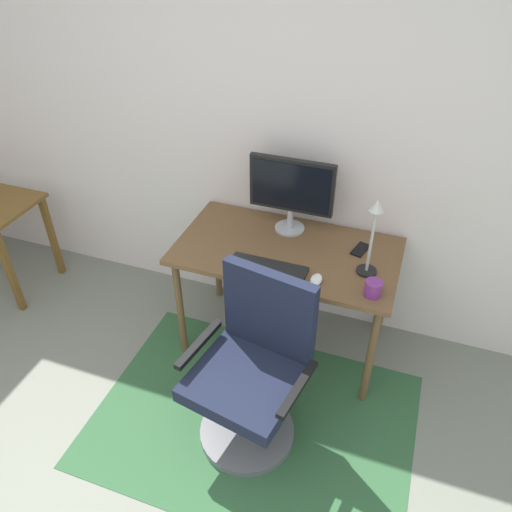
{
  "coord_description": "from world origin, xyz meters",
  "views": [
    {
      "loc": [
        0.9,
        -0.48,
        2.44
      ],
      "look_at": [
        0.18,
        1.53,
        0.85
      ],
      "focal_mm": 35.19,
      "sensor_mm": 36.0,
      "label": 1
    }
  ],
  "objects_px": {
    "computer_mouse": "(316,280)",
    "desk_lamp": "(373,229)",
    "monitor": "(291,189)",
    "coffee_cup": "(373,288)",
    "keyboard": "(268,267)",
    "desk": "(286,260)",
    "cell_phone": "(360,250)",
    "office_chair": "(253,376)"
  },
  "relations": [
    {
      "from": "coffee_cup",
      "to": "monitor",
      "type": "bearing_deg",
      "value": 142.21
    },
    {
      "from": "keyboard",
      "to": "computer_mouse",
      "type": "relative_size",
      "value": 4.13
    },
    {
      "from": "monitor",
      "to": "cell_phone",
      "type": "height_order",
      "value": "monitor"
    },
    {
      "from": "cell_phone",
      "to": "office_chair",
      "type": "xyz_separation_m",
      "value": [
        -0.36,
        -0.81,
        -0.33
      ]
    },
    {
      "from": "office_chair",
      "to": "coffee_cup",
      "type": "bearing_deg",
      "value": 52.42
    },
    {
      "from": "office_chair",
      "to": "computer_mouse",
      "type": "bearing_deg",
      "value": 76.58
    },
    {
      "from": "computer_mouse",
      "to": "office_chair",
      "type": "relative_size",
      "value": 0.11
    },
    {
      "from": "desk_lamp",
      "to": "monitor",
      "type": "bearing_deg",
      "value": 152.59
    },
    {
      "from": "computer_mouse",
      "to": "coffee_cup",
      "type": "bearing_deg",
      "value": -0.27
    },
    {
      "from": "cell_phone",
      "to": "desk_lamp",
      "type": "height_order",
      "value": "desk_lamp"
    },
    {
      "from": "monitor",
      "to": "coffee_cup",
      "type": "bearing_deg",
      "value": -37.79
    },
    {
      "from": "monitor",
      "to": "cell_phone",
      "type": "xyz_separation_m",
      "value": [
        0.45,
        -0.08,
        -0.27
      ]
    },
    {
      "from": "monitor",
      "to": "office_chair",
      "type": "height_order",
      "value": "monitor"
    },
    {
      "from": "keyboard",
      "to": "coffee_cup",
      "type": "distance_m",
      "value": 0.57
    },
    {
      "from": "computer_mouse",
      "to": "monitor",
      "type": "bearing_deg",
      "value": 122.07
    },
    {
      "from": "monitor",
      "to": "desk_lamp",
      "type": "bearing_deg",
      "value": -27.41
    },
    {
      "from": "desk",
      "to": "computer_mouse",
      "type": "height_order",
      "value": "computer_mouse"
    },
    {
      "from": "desk",
      "to": "coffee_cup",
      "type": "xyz_separation_m",
      "value": [
        0.53,
        -0.24,
        0.12
      ]
    },
    {
      "from": "computer_mouse",
      "to": "cell_phone",
      "type": "relative_size",
      "value": 0.74
    },
    {
      "from": "coffee_cup",
      "to": "cell_phone",
      "type": "height_order",
      "value": "coffee_cup"
    },
    {
      "from": "coffee_cup",
      "to": "cell_phone",
      "type": "relative_size",
      "value": 0.64
    },
    {
      "from": "cell_phone",
      "to": "office_chair",
      "type": "height_order",
      "value": "office_chair"
    },
    {
      "from": "desk",
      "to": "monitor",
      "type": "relative_size",
      "value": 2.55
    },
    {
      "from": "computer_mouse",
      "to": "office_chair",
      "type": "height_order",
      "value": "office_chair"
    },
    {
      "from": "desk",
      "to": "keyboard",
      "type": "distance_m",
      "value": 0.23
    },
    {
      "from": "monitor",
      "to": "office_chair",
      "type": "xyz_separation_m",
      "value": [
        0.08,
        -0.89,
        -0.61
      ]
    },
    {
      "from": "computer_mouse",
      "to": "coffee_cup",
      "type": "height_order",
      "value": "coffee_cup"
    },
    {
      "from": "monitor",
      "to": "coffee_cup",
      "type": "xyz_separation_m",
      "value": [
        0.57,
        -0.44,
        -0.23
      ]
    },
    {
      "from": "computer_mouse",
      "to": "desk_lamp",
      "type": "bearing_deg",
      "value": 36.91
    },
    {
      "from": "coffee_cup",
      "to": "office_chair",
      "type": "distance_m",
      "value": 0.76
    },
    {
      "from": "desk",
      "to": "keyboard",
      "type": "bearing_deg",
      "value": -102.3
    },
    {
      "from": "coffee_cup",
      "to": "cell_phone",
      "type": "bearing_deg",
      "value": 108.83
    },
    {
      "from": "keyboard",
      "to": "desk_lamp",
      "type": "distance_m",
      "value": 0.6
    },
    {
      "from": "computer_mouse",
      "to": "keyboard",
      "type": "bearing_deg",
      "value": 174.42
    },
    {
      "from": "desk",
      "to": "keyboard",
      "type": "height_order",
      "value": "keyboard"
    },
    {
      "from": "computer_mouse",
      "to": "office_chair",
      "type": "xyz_separation_m",
      "value": [
        -0.2,
        -0.44,
        -0.35
      ]
    },
    {
      "from": "keyboard",
      "to": "office_chair",
      "type": "distance_m",
      "value": 0.59
    },
    {
      "from": "keyboard",
      "to": "cell_phone",
      "type": "distance_m",
      "value": 0.56
    },
    {
      "from": "cell_phone",
      "to": "desk",
      "type": "bearing_deg",
      "value": -147.05
    },
    {
      "from": "keyboard",
      "to": "computer_mouse",
      "type": "distance_m",
      "value": 0.28
    },
    {
      "from": "keyboard",
      "to": "cell_phone",
      "type": "relative_size",
      "value": 3.07
    },
    {
      "from": "computer_mouse",
      "to": "desk_lamp",
      "type": "relative_size",
      "value": 0.23
    }
  ]
}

